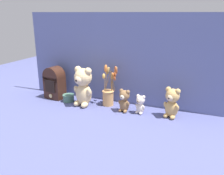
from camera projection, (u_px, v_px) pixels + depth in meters
ground_plane at (111, 109)px, 1.77m from camera, size 4.00×4.00×0.00m
backdrop_wall at (119, 59)px, 1.81m from camera, size 1.57×0.02×0.69m
teddy_bear_large at (83, 86)px, 1.79m from camera, size 0.17×0.15×0.30m
teddy_bear_medium at (172, 102)px, 1.59m from camera, size 0.12×0.11×0.21m
teddy_bear_small at (124, 100)px, 1.70m from camera, size 0.09×0.08×0.17m
teddy_bear_tiny at (140, 104)px, 1.67m from camera, size 0.08×0.07×0.14m
flower_vase at (109, 92)px, 1.81m from camera, size 0.13×0.12×0.32m
vintage_radio at (54, 82)px, 1.96m from camera, size 0.17×0.13×0.27m
decorative_tin_tall at (69, 98)px, 1.91m from camera, size 0.09×0.09×0.06m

